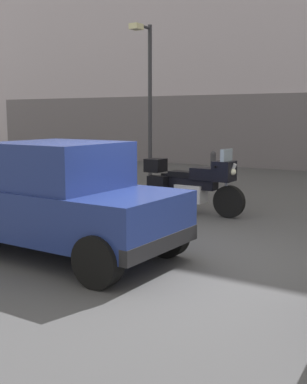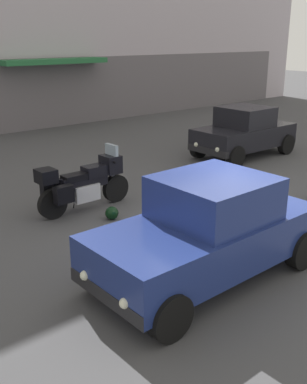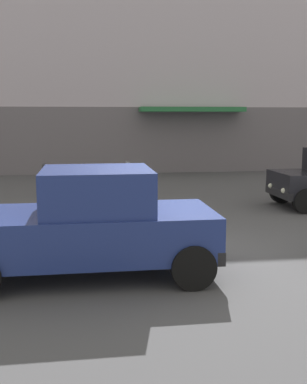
% 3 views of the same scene
% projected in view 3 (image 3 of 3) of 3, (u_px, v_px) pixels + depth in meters
% --- Properties ---
extents(ground_plane, '(80.00, 80.00, 0.00)m').
position_uv_depth(ground_plane, '(174.00, 261.00, 7.91)').
color(ground_plane, '#424244').
extents(building_facade_rear, '(38.88, 3.40, 11.76)m').
position_uv_depth(building_facade_rear, '(118.00, 37.00, 20.35)').
color(building_facade_rear, '#B2A8B2').
rests_on(building_facade_rear, ground).
extents(motorcycle, '(2.26, 0.76, 1.36)m').
position_uv_depth(motorcycle, '(95.00, 195.00, 10.80)').
color(motorcycle, black).
rests_on(motorcycle, ground).
extents(helmet, '(0.28, 0.28, 0.28)m').
position_uv_depth(helmet, '(102.00, 223.00, 10.07)').
color(helmet, black).
rests_on(helmet, ground).
extents(car_wagon_end, '(3.88, 1.79, 1.64)m').
position_uv_depth(car_wagon_end, '(90.00, 224.00, 7.04)').
color(car_wagon_end, navy).
rests_on(car_wagon_end, ground).
extents(bollard_curbside, '(0.16, 0.16, 1.00)m').
position_uv_depth(bollard_curbside, '(45.00, 178.00, 14.45)').
color(bollard_curbside, '#333338').
rests_on(bollard_curbside, ground).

